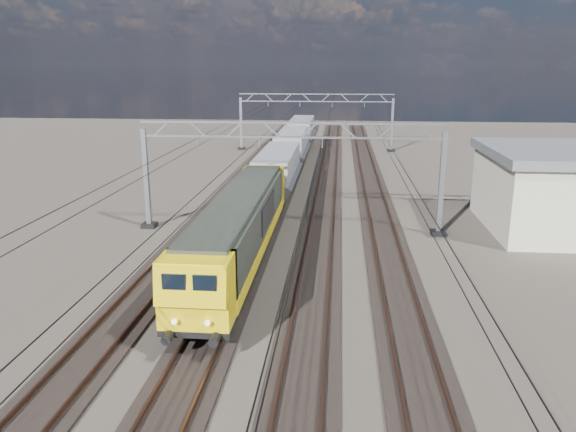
# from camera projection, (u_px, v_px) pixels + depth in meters

# --- Properties ---
(ground) EXTENTS (160.00, 160.00, 0.00)m
(ground) POSITION_uv_depth(u_px,v_px,m) (284.00, 250.00, 32.95)
(ground) COLOR #28241E
(ground) RESTS_ON ground
(track_outer_west) EXTENTS (2.60, 140.00, 0.30)m
(track_outer_west) POSITION_uv_depth(u_px,v_px,m) (185.00, 246.00, 33.46)
(track_outer_west) COLOR black
(track_outer_west) RESTS_ON ground
(track_loco) EXTENTS (2.60, 140.00, 0.30)m
(track_loco) POSITION_uv_depth(u_px,v_px,m) (251.00, 248.00, 33.11)
(track_loco) COLOR black
(track_loco) RESTS_ON ground
(track_inner_east) EXTENTS (2.60, 140.00, 0.30)m
(track_inner_east) POSITION_uv_depth(u_px,v_px,m) (318.00, 250.00, 32.75)
(track_inner_east) COLOR black
(track_inner_east) RESTS_ON ground
(track_outer_east) EXTENTS (2.60, 140.00, 0.30)m
(track_outer_east) POSITION_uv_depth(u_px,v_px,m) (388.00, 252.00, 32.40)
(track_outer_east) COLOR black
(track_outer_east) RESTS_ON ground
(catenary_gantry_mid) EXTENTS (19.90, 0.90, 7.11)m
(catenary_gantry_mid) POSITION_uv_depth(u_px,v_px,m) (291.00, 172.00, 35.78)
(catenary_gantry_mid) COLOR #92979F
(catenary_gantry_mid) RESTS_ON ground
(catenary_gantry_far) EXTENTS (19.90, 0.90, 7.11)m
(catenary_gantry_far) POSITION_uv_depth(u_px,v_px,m) (316.00, 120.00, 70.39)
(catenary_gantry_far) COLOR #92979F
(catenary_gantry_far) RESTS_ON ground
(overhead_wires) EXTENTS (12.03, 140.00, 0.53)m
(overhead_wires) POSITION_uv_depth(u_px,v_px,m) (296.00, 136.00, 39.14)
(overhead_wires) COLOR black
(overhead_wires) RESTS_ON ground
(locomotive) EXTENTS (2.76, 21.10, 3.62)m
(locomotive) POSITION_uv_depth(u_px,v_px,m) (241.00, 227.00, 29.46)
(locomotive) COLOR black
(locomotive) RESTS_ON ground
(hopper_wagon_lead) EXTENTS (3.38, 13.00, 3.25)m
(hopper_wagon_lead) POSITION_uv_depth(u_px,v_px,m) (278.00, 169.00, 46.50)
(hopper_wagon_lead) COLOR black
(hopper_wagon_lead) RESTS_ON ground
(hopper_wagon_mid) EXTENTS (3.38, 13.00, 3.25)m
(hopper_wagon_mid) POSITION_uv_depth(u_px,v_px,m) (292.00, 145.00, 60.15)
(hopper_wagon_mid) COLOR black
(hopper_wagon_mid) RESTS_ON ground
(hopper_wagon_third) EXTENTS (3.38, 13.00, 3.25)m
(hopper_wagon_third) POSITION_uv_depth(u_px,v_px,m) (301.00, 130.00, 73.80)
(hopper_wagon_third) COLOR black
(hopper_wagon_third) RESTS_ON ground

